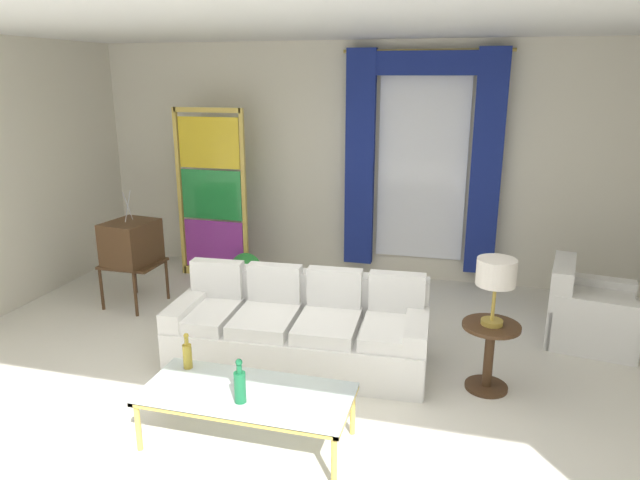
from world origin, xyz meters
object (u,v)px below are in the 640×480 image
(bottle_crystal_tall, at_px, (187,354))
(armchair_white, at_px, (586,314))
(vintage_tv, at_px, (131,244))
(table_lamp_brass, at_px, (496,275))
(bottle_blue_decanter, at_px, (240,385))
(round_side_table, at_px, (489,351))
(peacock_figurine, at_px, (242,272))
(couch_white_long, at_px, (300,329))
(coffee_table, at_px, (247,396))
(stained_glass_divider, at_px, (212,198))

(bottle_crystal_tall, height_order, armchair_white, armchair_white)
(vintage_tv, relative_size, table_lamp_brass, 2.36)
(bottle_blue_decanter, xyz_separation_m, round_side_table, (1.68, 1.36, -0.19))
(bottle_crystal_tall, relative_size, peacock_figurine, 0.48)
(couch_white_long, relative_size, table_lamp_brass, 4.18)
(coffee_table, bearing_deg, peacock_figurine, 113.13)
(vintage_tv, relative_size, armchair_white, 1.43)
(armchair_white, relative_size, table_lamp_brass, 1.65)
(stained_glass_divider, height_order, table_lamp_brass, stained_glass_divider)
(stained_glass_divider, bearing_deg, round_side_table, -30.50)
(armchair_white, relative_size, round_side_table, 1.58)
(stained_glass_divider, relative_size, round_side_table, 3.70)
(coffee_table, distance_m, bottle_crystal_tall, 0.62)
(bottle_crystal_tall, bearing_deg, couch_white_long, 62.84)
(bottle_blue_decanter, distance_m, bottle_crystal_tall, 0.67)
(stained_glass_divider, distance_m, round_side_table, 4.09)
(coffee_table, distance_m, table_lamp_brass, 2.19)
(coffee_table, xyz_separation_m, armchair_white, (2.64, 2.44, -0.09))
(armchair_white, height_order, table_lamp_brass, table_lamp_brass)
(round_side_table, relative_size, table_lamp_brass, 1.04)
(peacock_figurine, xyz_separation_m, round_side_table, (2.94, -1.70, 0.14))
(bottle_crystal_tall, height_order, table_lamp_brass, table_lamp_brass)
(vintage_tv, bearing_deg, couch_white_long, -19.49)
(bottle_crystal_tall, relative_size, table_lamp_brass, 0.51)
(stained_glass_divider, distance_m, peacock_figurine, 1.05)
(vintage_tv, height_order, round_side_table, vintage_tv)
(bottle_blue_decanter, distance_m, round_side_table, 2.17)
(couch_white_long, xyz_separation_m, stained_glass_divider, (-1.78, 1.95, 0.75))
(vintage_tv, distance_m, armchair_white, 4.93)
(coffee_table, xyz_separation_m, bottle_blue_decanter, (0.01, -0.13, 0.16))
(couch_white_long, distance_m, round_side_table, 1.69)
(table_lamp_brass, bearing_deg, round_side_table, 180.00)
(couch_white_long, distance_m, bottle_blue_decanter, 1.47)
(bottle_blue_decanter, bearing_deg, vintage_tv, 135.21)
(coffee_table, bearing_deg, bottle_crystal_tall, 159.69)
(peacock_figurine, bearing_deg, round_side_table, -30.00)
(peacock_figurine, xyz_separation_m, table_lamp_brass, (2.94, -1.70, 0.81))
(bottle_crystal_tall, distance_m, armchair_white, 3.92)
(coffee_table, relative_size, bottle_crystal_tall, 5.19)
(round_side_table, bearing_deg, bottle_crystal_tall, -155.84)
(coffee_table, height_order, vintage_tv, vintage_tv)
(vintage_tv, height_order, peacock_figurine, vintage_tv)
(couch_white_long, relative_size, vintage_tv, 1.77)
(round_side_table, bearing_deg, table_lamp_brass, 0.00)
(vintage_tv, relative_size, peacock_figurine, 2.24)
(coffee_table, height_order, armchair_white, armchair_white)
(couch_white_long, relative_size, armchair_white, 2.53)
(coffee_table, relative_size, vintage_tv, 1.12)
(bottle_blue_decanter, height_order, armchair_white, armchair_white)
(armchair_white, bearing_deg, round_side_table, -128.21)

